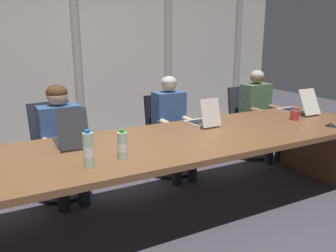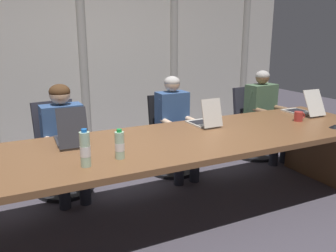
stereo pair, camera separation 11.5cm
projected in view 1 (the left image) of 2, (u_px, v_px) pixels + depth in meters
ground_plane at (158, 219)px, 3.21m from camera, size 13.13×13.13×0.00m
conference_table at (157, 156)px, 3.05m from camera, size 4.58×1.14×0.73m
curtain_backdrop at (81, 56)px, 4.86m from camera, size 6.56×0.17×2.65m
laptop_left_mid at (71, 137)px, 2.94m from camera, size 0.26×0.46×0.33m
laptop_center at (203, 120)px, 3.56m from camera, size 0.23×0.38×0.29m
laptop_right_mid at (298, 108)px, 4.12m from camera, size 0.25×0.47×0.29m
office_chair_left_mid at (59, 160)px, 3.70m from camera, size 0.60×0.61×0.94m
office_chair_center at (168, 143)px, 4.30m from camera, size 0.60×0.60×0.91m
office_chair_right_mid at (248, 130)px, 4.89m from camera, size 0.60×0.60×0.92m
person_left_mid at (62, 135)px, 3.50m from camera, size 0.43×0.55×1.15m
person_center at (172, 121)px, 4.08m from camera, size 0.37×0.55×1.16m
person_right_mid at (260, 109)px, 4.69m from camera, size 0.44×0.57×1.17m
water_bottle_primary at (89, 150)px, 2.42m from camera, size 0.07×0.07×0.27m
water_bottle_secondary at (122, 146)px, 2.59m from camera, size 0.07×0.07×0.23m
coffee_mug_far at (295, 115)px, 3.78m from camera, size 0.14×0.09×0.10m
conference_mic_left_side at (331, 125)px, 3.53m from camera, size 0.11×0.11×0.03m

